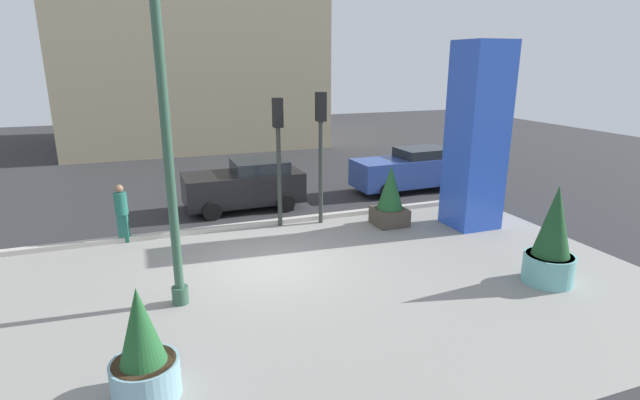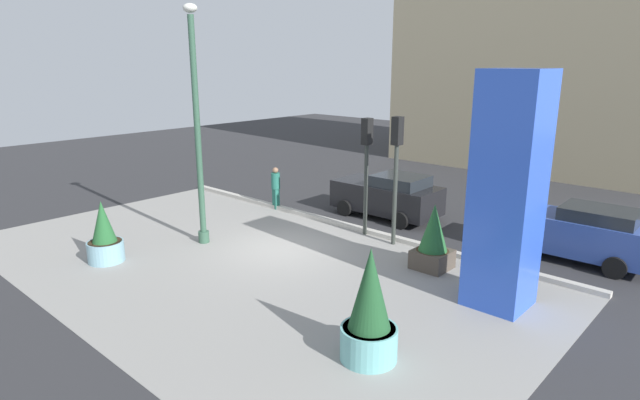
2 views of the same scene
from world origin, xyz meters
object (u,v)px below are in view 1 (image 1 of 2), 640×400
at_px(car_curb_west, 410,170).
at_px(traffic_light_far_side, 278,141).
at_px(potted_plant_curbside, 390,199).
at_px(potted_plant_near_left, 143,354).
at_px(traffic_light_corner, 321,136).
at_px(lamp_post, 166,136).
at_px(art_pillar_blue, 477,137).
at_px(pedestrian_crossing, 122,210).
at_px(car_curb_east, 245,185).
at_px(potted_plant_mid_plaza, 552,242).

bearing_deg(car_curb_west, traffic_light_far_side, -158.49).
bearing_deg(potted_plant_curbside, potted_plant_near_left, -141.02).
bearing_deg(potted_plant_near_left, traffic_light_corner, 51.89).
bearing_deg(traffic_light_corner, lamp_post, -139.48).
relative_size(art_pillar_blue, pedestrian_crossing, 3.30).
distance_m(lamp_post, car_curb_east, 7.78).
distance_m(art_pillar_blue, potted_plant_mid_plaza, 4.70).
bearing_deg(art_pillar_blue, potted_plant_curbside, 158.97).
bearing_deg(traffic_light_corner, pedestrian_crossing, 176.83).
xyz_separation_m(potted_plant_curbside, car_curb_west, (2.84, 3.62, -0.01)).
height_order(traffic_light_corner, traffic_light_far_side, traffic_light_corner).
height_order(potted_plant_near_left, pedestrian_crossing, potted_plant_near_left).
height_order(lamp_post, traffic_light_far_side, lamp_post).
relative_size(potted_plant_curbside, car_curb_east, 0.47).
xyz_separation_m(art_pillar_blue, car_curb_east, (-6.46, 4.39, -2.02)).
xyz_separation_m(potted_plant_curbside, traffic_light_corner, (-2.04, 0.98, 2.01)).
xyz_separation_m(traffic_light_corner, pedestrian_crossing, (-6.08, 0.34, -1.92)).
height_order(lamp_post, pedestrian_crossing, lamp_post).
height_order(lamp_post, potted_plant_near_left, lamp_post).
height_order(art_pillar_blue, car_curb_east, art_pillar_blue).
relative_size(potted_plant_mid_plaza, pedestrian_crossing, 1.38).
xyz_separation_m(potted_plant_curbside, traffic_light_far_side, (-3.38, 1.17, 1.90)).
relative_size(potted_plant_mid_plaza, potted_plant_near_left, 1.27).
distance_m(potted_plant_mid_plaza, traffic_light_corner, 7.36).
height_order(traffic_light_far_side, car_curb_west, traffic_light_far_side).
bearing_deg(potted_plant_curbside, traffic_light_corner, 154.37).
xyz_separation_m(traffic_light_corner, traffic_light_far_side, (-1.34, 0.19, -0.11)).
relative_size(art_pillar_blue, potted_plant_near_left, 3.02).
distance_m(lamp_post, potted_plant_curbside, 8.11).
bearing_deg(car_curb_west, pedestrian_crossing, -168.12).
bearing_deg(car_curb_west, art_pillar_blue, -95.03).
xyz_separation_m(lamp_post, potted_plant_mid_plaza, (8.45, -1.99, -2.69)).
bearing_deg(traffic_light_far_side, car_curb_west, 21.51).
bearing_deg(potted_plant_mid_plaza, potted_plant_curbside, 106.71).
relative_size(traffic_light_corner, pedestrian_crossing, 2.42).
height_order(art_pillar_blue, potted_plant_mid_plaza, art_pillar_blue).
xyz_separation_m(traffic_light_corner, car_curb_east, (-1.98, 2.48, -2.02)).
relative_size(car_curb_west, pedestrian_crossing, 2.63).
relative_size(lamp_post, car_curb_west, 1.65).
bearing_deg(potted_plant_mid_plaza, potted_plant_near_left, -173.52).
relative_size(art_pillar_blue, traffic_light_corner, 1.36).
relative_size(traffic_light_corner, traffic_light_far_side, 1.04).
xyz_separation_m(potted_plant_curbside, pedestrian_crossing, (-8.12, 1.32, 0.09)).
xyz_separation_m(potted_plant_mid_plaza, traffic_light_corner, (-3.59, 6.15, 1.86)).
bearing_deg(art_pillar_blue, traffic_light_corner, 156.83).
xyz_separation_m(potted_plant_near_left, car_curb_west, (10.52, 9.84, 0.11)).
relative_size(traffic_light_far_side, car_curb_east, 0.97).
distance_m(traffic_light_far_side, car_curb_east, 3.05).
height_order(potted_plant_mid_plaza, traffic_light_far_side, traffic_light_far_side).
bearing_deg(potted_plant_near_left, pedestrian_crossing, 93.36).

